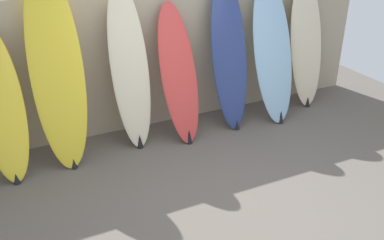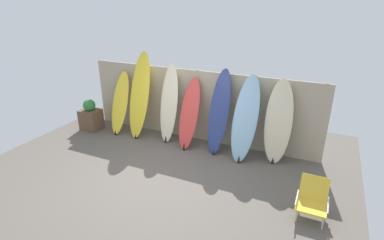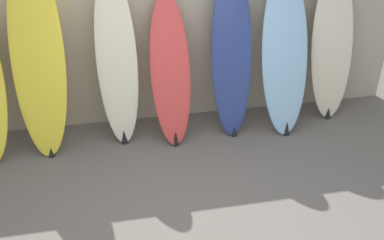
{
  "view_description": "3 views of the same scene",
  "coord_description": "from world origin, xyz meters",
  "views": [
    {
      "loc": [
        -2.01,
        -3.0,
        2.68
      ],
      "look_at": [
        -0.35,
        0.48,
        0.75
      ],
      "focal_mm": 40.0,
      "sensor_mm": 36.0,
      "label": 1
    },
    {
      "loc": [
        2.86,
        -4.5,
        3.41
      ],
      "look_at": [
        0.38,
        0.85,
        1.0
      ],
      "focal_mm": 28.0,
      "sensor_mm": 36.0,
      "label": 2
    },
    {
      "loc": [
        -0.64,
        -2.94,
        2.84
      ],
      "look_at": [
        0.04,
        0.54,
        0.76
      ],
      "focal_mm": 40.0,
      "sensor_mm": 36.0,
      "label": 3
    }
  ],
  "objects": [
    {
      "name": "surfboard_cream_6",
      "position": [
        2.05,
        1.7,
        0.92
      ],
      "size": [
        0.61,
        0.49,
        1.86
      ],
      "color": "beige",
      "rests_on": "ground"
    },
    {
      "name": "surfboard_skyblue_5",
      "position": [
        1.36,
        1.54,
        0.94
      ],
      "size": [
        0.62,
        0.79,
        1.89
      ],
      "color": "#8CB7D6",
      "rests_on": "ground"
    },
    {
      "name": "surfboard_yellow_1",
      "position": [
        -1.45,
        1.6,
        1.09
      ],
      "size": [
        0.63,
        0.74,
        2.19
      ],
      "color": "yellow",
      "rests_on": "ground"
    },
    {
      "name": "surfboard_red_3",
      "position": [
        -0.02,
        1.56,
        0.82
      ],
      "size": [
        0.48,
        0.73,
        1.67
      ],
      "color": "#D13D38",
      "rests_on": "ground"
    },
    {
      "name": "surfboard_cream_2",
      "position": [
        -0.61,
        1.64,
        0.96
      ],
      "size": [
        0.46,
        0.52,
        1.95
      ],
      "color": "beige",
      "rests_on": "ground"
    },
    {
      "name": "surfboard_navy_4",
      "position": [
        0.72,
        1.61,
        0.97
      ],
      "size": [
        0.55,
        0.7,
        1.95
      ],
      "color": "navy",
      "rests_on": "ground"
    },
    {
      "name": "fence_back",
      "position": [
        -0.0,
        2.01,
        0.9
      ],
      "size": [
        6.08,
        0.11,
        1.8
      ],
      "color": "tan",
      "rests_on": "ground"
    },
    {
      "name": "ground",
      "position": [
        0.0,
        0.0,
        0.0
      ],
      "size": [
        7.68,
        7.68,
        0.0
      ],
      "primitive_type": "plane",
      "color": "#5B544C"
    }
  ]
}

